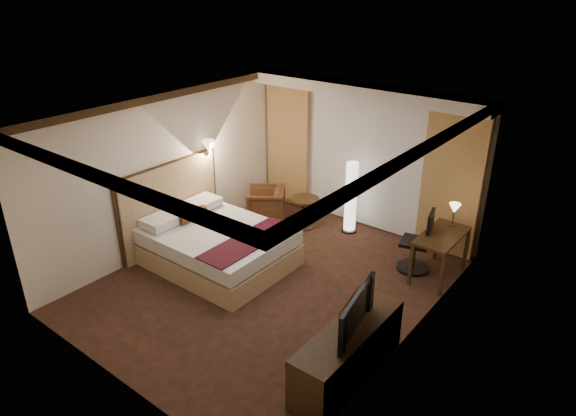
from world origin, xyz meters
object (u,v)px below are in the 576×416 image
Objects in this scene: desk at (439,255)px; television at (349,306)px; bed at (219,246)px; dresser at (348,352)px; floor_lamp at (351,197)px; side_table at (305,213)px; armchair at (266,203)px; office_chair at (415,240)px.

desk is 2.86m from television.
dresser is (3.07, -0.92, 0.02)m from bed.
desk is at bearing 91.03° from dresser.
floor_lamp is at bearing 121.35° from dresser.
side_table is at bearing 177.96° from desk.
floor_lamp is 3.84m from dresser.
armchair is at bearing -178.21° from desk.
office_chair is (3.09, 0.06, 0.18)m from armchair.
side_table is 0.55× the size of office_chair.
office_chair is at bearing 34.84° from bed.
armchair is 0.69× the size of television.
floor_lamp reaches higher than dresser.
dresser is at bearing -58.65° from floor_lamp.
bed is 3.11× the size of armchair.
armchair is 3.10m from office_chair.
office_chair is at bearing 99.35° from dresser.
armchair reaches higher than dresser.
armchair reaches higher than side_table.
office_chair reaches higher than desk.
office_chair is at bearing 55.79° from armchair.
dresser is at bearing -16.62° from bed.
side_table is 0.57× the size of television.
side_table is 2.32m from office_chair.
bed is 2.07× the size of desk.
desk is 2.79m from dresser.
dresser is 1.71× the size of television.
side_table is (0.32, 1.97, -0.03)m from bed.
armchair is at bearing 142.89° from dresser.
bed is 1.63× the size of floor_lamp.
bed is 2.08× the size of office_chair.
desk is (1.94, -0.48, -0.31)m from floor_lamp.
dresser is at bearing -100.84° from television.
side_table is at bearing -153.29° from floor_lamp.
floor_lamp reaches higher than television.
armchair is 1.21× the size of side_table.
office_chair is (-0.40, -0.05, 0.16)m from desk.
floor_lamp is 1.64m from office_chair.
floor_lamp is (1.08, 2.35, 0.36)m from bed.
floor_lamp is 1.27× the size of desk.
armchair is 4.46m from television.
floor_lamp is (0.76, 0.38, 0.39)m from side_table.
armchair is 0.52× the size of floor_lamp.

